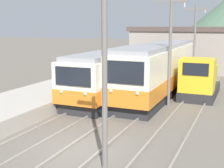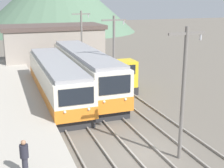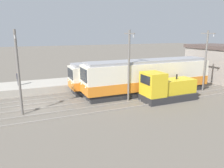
% 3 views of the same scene
% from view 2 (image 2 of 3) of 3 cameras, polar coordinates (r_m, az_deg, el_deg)
% --- Properties ---
extents(ground_plane, '(200.00, 200.00, 0.00)m').
position_cam_2_polar(ground_plane, '(17.63, 5.45, -12.67)').
color(ground_plane, '#665E54').
extents(platform_left, '(4.50, 54.00, 0.81)m').
position_cam_2_polar(platform_left, '(16.05, -15.82, -14.60)').
color(platform_left, '#ADA599').
rests_on(platform_left, ground).
extents(track_left, '(1.54, 60.00, 0.14)m').
position_cam_2_polar(track_left, '(16.76, -2.85, -13.94)').
color(track_left, gray).
rests_on(track_left, ground).
extents(track_center, '(1.54, 60.00, 0.14)m').
position_cam_2_polar(track_center, '(17.68, 6.06, -12.35)').
color(track_center, gray).
rests_on(track_center, ground).
extents(track_right, '(1.54, 60.00, 0.14)m').
position_cam_2_polar(track_right, '(19.07, 14.33, -10.59)').
color(track_right, gray).
rests_on(track_right, ground).
extents(commuter_train_left, '(2.84, 14.08, 3.40)m').
position_cam_2_polar(commuter_train_left, '(26.25, -10.10, 0.43)').
color(commuter_train_left, '#28282B').
rests_on(commuter_train_left, ground).
extents(commuter_train_center, '(2.84, 15.09, 3.83)m').
position_cam_2_polar(commuter_train_center, '(27.90, -4.89, 1.89)').
color(commuter_train_center, '#28282B').
rests_on(commuter_train_center, ground).
extents(shunting_locomotive, '(2.40, 5.70, 3.00)m').
position_cam_2_polar(shunting_locomotive, '(29.16, 0.70, 1.40)').
color(shunting_locomotive, '#28282B').
rests_on(shunting_locomotive, ground).
extents(catenary_mast_near, '(2.00, 0.20, 6.99)m').
position_cam_2_polar(catenary_mast_near, '(16.12, 12.93, -1.07)').
color(catenary_mast_near, slate).
rests_on(catenary_mast_near, ground).
extents(catenary_mast_mid, '(2.00, 0.20, 6.99)m').
position_cam_2_polar(catenary_mast_mid, '(24.88, 0.37, 5.10)').
color(catenary_mast_mid, slate).
rests_on(catenary_mast_mid, ground).
extents(catenary_mast_far, '(2.00, 0.20, 6.99)m').
position_cam_2_polar(catenary_mast_far, '(34.35, -5.54, 7.91)').
color(catenary_mast_far, slate).
rests_on(catenary_mast_far, ground).
extents(person_on_platform, '(0.38, 0.38, 1.58)m').
position_cam_2_polar(person_on_platform, '(14.44, -15.74, -12.47)').
color(person_on_platform, '#282833').
rests_on(person_on_platform, platform_left).
extents(station_building, '(12.60, 6.30, 5.02)m').
position_cam_2_polar(station_building, '(40.92, -10.66, 7.11)').
color(station_building, gray).
rests_on(station_building, ground).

